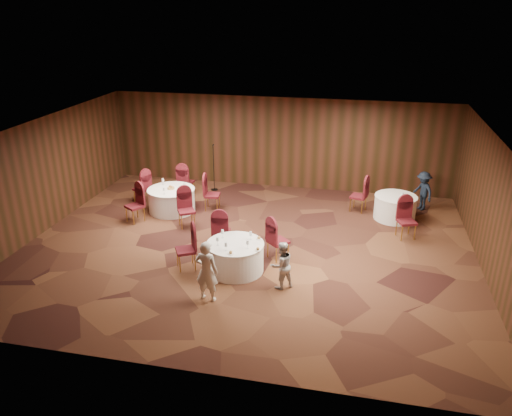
% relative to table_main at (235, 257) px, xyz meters
% --- Properties ---
extents(ground, '(12.00, 12.00, 0.00)m').
position_rel_table_main_xyz_m(ground, '(0.01, 1.26, -0.38)').
color(ground, black).
rests_on(ground, ground).
extents(room_shell, '(12.00, 12.00, 12.00)m').
position_rel_table_main_xyz_m(room_shell, '(0.01, 1.26, 1.59)').
color(room_shell, silver).
rests_on(room_shell, ground).
extents(table_main, '(1.42, 1.42, 0.74)m').
position_rel_table_main_xyz_m(table_main, '(0.00, 0.00, 0.00)').
color(table_main, white).
rests_on(table_main, ground).
extents(table_left, '(1.49, 1.49, 0.74)m').
position_rel_table_main_xyz_m(table_left, '(-2.92, 3.26, 0.00)').
color(table_left, white).
rests_on(table_left, ground).
extents(table_right, '(1.27, 1.27, 0.74)m').
position_rel_table_main_xyz_m(table_right, '(3.98, 4.14, 0.00)').
color(table_right, white).
rests_on(table_right, ground).
extents(chairs_main, '(2.88, 1.87, 1.00)m').
position_rel_table_main_xyz_m(chairs_main, '(-0.32, 0.59, 0.12)').
color(chairs_main, '#390B17').
rests_on(chairs_main, ground).
extents(chairs_left, '(3.05, 3.05, 1.00)m').
position_rel_table_main_xyz_m(chairs_left, '(-2.90, 3.30, 0.12)').
color(chairs_left, '#390B17').
rests_on(chairs_left, ground).
extents(chairs_right, '(2.02, 2.36, 1.00)m').
position_rel_table_main_xyz_m(chairs_right, '(3.55, 3.67, 0.12)').
color(chairs_right, '#390B17').
rests_on(chairs_right, ground).
extents(tabletop_main, '(1.12, 1.06, 0.22)m').
position_rel_table_main_xyz_m(tabletop_main, '(0.15, -0.10, 0.47)').
color(tabletop_main, silver).
rests_on(tabletop_main, table_main).
extents(tabletop_left, '(0.86, 0.85, 0.22)m').
position_rel_table_main_xyz_m(tabletop_left, '(-2.92, 3.26, 0.45)').
color(tabletop_left, silver).
rests_on(tabletop_left, table_left).
extents(tabletop_right, '(0.08, 0.08, 0.22)m').
position_rel_table_main_xyz_m(tabletop_right, '(4.13, 3.87, 0.52)').
color(tabletop_right, silver).
rests_on(tabletop_right, table_right).
extents(mic_stand, '(0.24, 0.24, 1.66)m').
position_rel_table_main_xyz_m(mic_stand, '(-2.16, 5.39, 0.11)').
color(mic_stand, black).
rests_on(mic_stand, ground).
extents(woman_a, '(0.56, 0.40, 1.44)m').
position_rel_table_main_xyz_m(woman_a, '(-0.28, -1.41, 0.35)').
color(woman_a, silver).
rests_on(woman_a, ground).
extents(woman_b, '(0.72, 0.69, 1.16)m').
position_rel_table_main_xyz_m(woman_b, '(1.25, -0.55, 0.21)').
color(woman_b, silver).
rests_on(woman_b, ground).
extents(man_c, '(0.84, 0.94, 1.26)m').
position_rel_table_main_xyz_m(man_c, '(4.85, 5.08, 0.25)').
color(man_c, black).
rests_on(man_c, ground).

